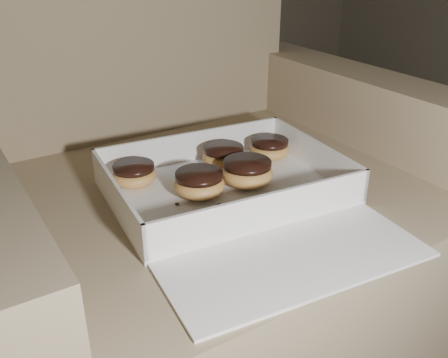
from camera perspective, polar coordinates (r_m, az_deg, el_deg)
The scene contains 11 objects.
armchair at distance 1.03m, azimuth -3.31°, elevation -5.31°, with size 0.92×0.78×0.96m.
bakery_box at distance 0.84m, azimuth 1.44°, elevation -1.96°, with size 0.43×0.49×0.07m.
donut_a at distance 0.99m, azimuth 5.22°, elevation 3.53°, with size 0.08×0.08×0.04m.
donut_b at distance 0.84m, azimuth -2.84°, elevation -0.48°, with size 0.09×0.09×0.04m.
donut_c at distance 0.89m, azimuth -10.24°, elevation 0.57°, with size 0.08×0.08×0.04m.
donut_d at distance 0.95m, azimuth -0.05°, elevation 2.68°, with size 0.08×0.08×0.04m.
donut_e at distance 0.88m, azimuth 2.66°, elevation 0.80°, with size 0.09×0.09×0.05m.
crumb_a at distance 0.82m, azimuth -0.57°, elevation -2.97°, with size 0.01×0.01×0.00m, color black.
crumb_b at distance 0.90m, azimuth 11.28°, elevation -0.66°, with size 0.01×0.01×0.00m, color black.
crumb_c at distance 0.83m, azimuth 8.34°, elevation -2.88°, with size 0.01×0.01×0.00m, color black.
crumb_d at distance 0.83m, azimuth -5.36°, elevation -2.86°, with size 0.01×0.01×0.00m, color black.
Camera 1 is at (-0.06, 0.19, 0.84)m, focal length 40.00 mm.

